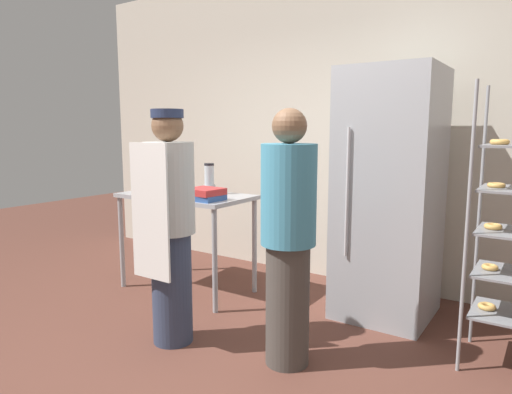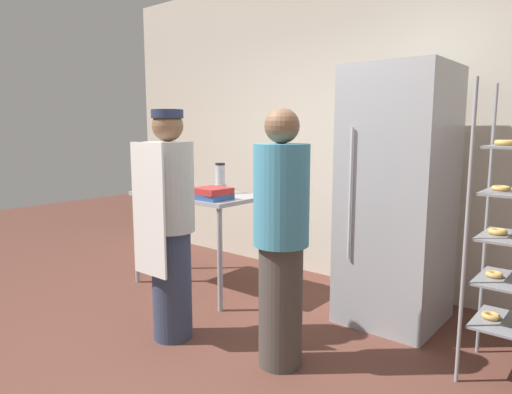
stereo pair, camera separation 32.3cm
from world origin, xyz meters
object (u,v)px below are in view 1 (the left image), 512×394
refrigerator (389,195)px  donut_box (159,187)px  blender_pitcher (209,180)px  person_baker (170,225)px  binder_stack (205,194)px  person_customer (288,238)px

refrigerator → donut_box: size_ratio=6.71×
refrigerator → blender_pitcher: refrigerator is taller
refrigerator → person_baker: (-1.09, -1.32, -0.13)m
binder_stack → person_customer: (1.09, -0.49, -0.13)m
donut_box → person_customer: 1.85m
person_customer → donut_box: bearing=160.6°
blender_pitcher → person_customer: 1.54m
donut_box → person_baker: person_baker is taller
blender_pitcher → binder_stack: bearing=-56.5°
refrigerator → blender_pitcher: (-1.56, -0.32, 0.05)m
donut_box → blender_pitcher: bearing=23.7°
refrigerator → donut_box: 2.07m
donut_box → person_customer: bearing=-19.4°
refrigerator → person_baker: bearing=-129.5°
refrigerator → binder_stack: bearing=-154.7°
refrigerator → person_customer: (-0.26, -1.13, -0.15)m
refrigerator → donut_box: refrigerator is taller
refrigerator → person_customer: refrigerator is taller
person_customer → refrigerator: bearing=76.8°
blender_pitcher → binder_stack: size_ratio=0.93×
person_baker → person_customer: person_baker is taller
blender_pitcher → binder_stack: (0.21, -0.31, -0.07)m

